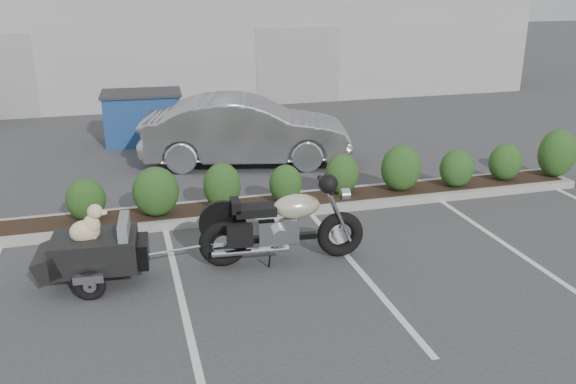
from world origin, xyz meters
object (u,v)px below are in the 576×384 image
object	(u,v)px
pet_trailer	(94,250)
dumpster	(143,117)
sedan	(246,131)
motorcycle	(283,226)

from	to	relation	value
pet_trailer	dumpster	world-z (taller)	dumpster
pet_trailer	sedan	size ratio (longest dim) A/B	0.43
motorcycle	pet_trailer	size ratio (longest dim) A/B	1.25
pet_trailer	sedan	world-z (taller)	sedan
sedan	dumpster	world-z (taller)	sedan
sedan	motorcycle	bearing A→B (deg)	-173.38
pet_trailer	dumpster	size ratio (longest dim) A/B	0.98
dumpster	motorcycle	bearing A→B (deg)	-75.02
sedan	pet_trailer	bearing A→B (deg)	160.45
pet_trailer	dumpster	distance (m)	8.09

